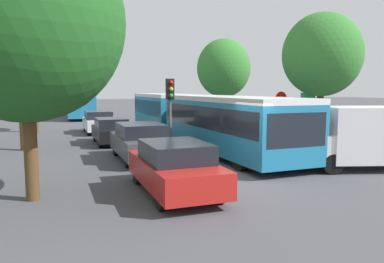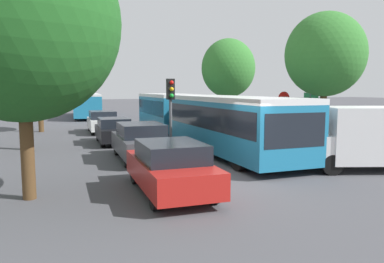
% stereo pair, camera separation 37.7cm
% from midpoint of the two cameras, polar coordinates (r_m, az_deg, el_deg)
% --- Properties ---
extents(ground_plane, '(200.00, 200.00, 0.00)m').
position_cam_midpoint_polar(ground_plane, '(12.28, 4.73, -7.46)').
color(ground_plane, '#47474C').
extents(articulated_bus, '(2.70, 17.71, 2.63)m').
position_cam_midpoint_polar(articulated_bus, '(20.39, 0.09, 2.45)').
color(articulated_bus, teal).
rests_on(articulated_bus, ground).
extents(city_bus_rear, '(3.20, 11.57, 2.46)m').
position_cam_midpoint_polar(city_bus_rear, '(40.85, -16.93, 4.06)').
color(city_bus_rear, teal).
rests_on(city_bus_rear, ground).
extents(queued_car_red, '(1.89, 4.29, 1.48)m').
position_cam_midpoint_polar(queued_car_red, '(10.67, -3.66, -5.46)').
color(queued_car_red, '#B21E19').
rests_on(queued_car_red, ground).
extents(queued_car_graphite, '(1.97, 4.47, 1.54)m').
position_cam_midpoint_polar(queued_car_graphite, '(15.77, -8.53, -1.51)').
color(queued_car_graphite, '#47474C').
rests_on(queued_car_graphite, ground).
extents(queued_car_black, '(1.78, 4.04, 1.39)m').
position_cam_midpoint_polar(queued_car_black, '(20.79, -12.73, 0.12)').
color(queued_car_black, black).
rests_on(queued_car_black, ground).
extents(queued_car_white, '(1.89, 4.28, 1.48)m').
position_cam_midpoint_polar(queued_car_white, '(26.16, -14.47, 1.44)').
color(queued_car_white, white).
rests_on(queued_car_white, ground).
extents(white_van, '(5.36, 3.47, 2.31)m').
position_cam_midpoint_polar(white_van, '(15.28, 25.29, -0.58)').
color(white_van, white).
rests_on(white_van, ground).
extents(traffic_light, '(0.33, 0.37, 3.40)m').
position_cam_midpoint_polar(traffic_light, '(16.31, -4.00, 4.87)').
color(traffic_light, '#56595E').
rests_on(traffic_light, ground).
extents(no_entry_sign, '(0.70, 0.08, 2.82)m').
position_cam_midpoint_polar(no_entry_sign, '(21.12, 12.88, 3.40)').
color(no_entry_sign, '#56595E').
rests_on(no_entry_sign, ground).
extents(direction_sign_post, '(0.24, 1.40, 3.60)m').
position_cam_midpoint_polar(direction_sign_post, '(21.35, 16.75, 5.18)').
color(direction_sign_post, '#56595E').
rests_on(direction_sign_post, ground).
extents(tree_left_near, '(5.10, 5.10, 7.28)m').
position_cam_midpoint_polar(tree_left_near, '(10.78, -25.39, 14.35)').
color(tree_left_near, '#51381E').
rests_on(tree_left_near, ground).
extents(tree_left_mid, '(4.34, 4.34, 6.71)m').
position_cam_midpoint_polar(tree_left_mid, '(19.90, -25.38, 10.65)').
color(tree_left_mid, '#51381E').
rests_on(tree_left_mid, ground).
extents(tree_left_far, '(4.39, 4.39, 7.86)m').
position_cam_midpoint_polar(tree_left_far, '(27.81, -23.56, 10.56)').
color(tree_left_far, '#51381E').
rests_on(tree_left_far, ground).
extents(tree_right_near, '(4.11, 4.11, 6.91)m').
position_cam_midpoint_polar(tree_right_near, '(20.92, 18.91, 10.70)').
color(tree_right_near, '#51381E').
rests_on(tree_right_near, ground).
extents(tree_right_mid, '(4.26, 4.26, 6.94)m').
position_cam_midpoint_polar(tree_right_mid, '(30.28, 4.45, 9.36)').
color(tree_right_mid, '#51381E').
rests_on(tree_right_mid, ground).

